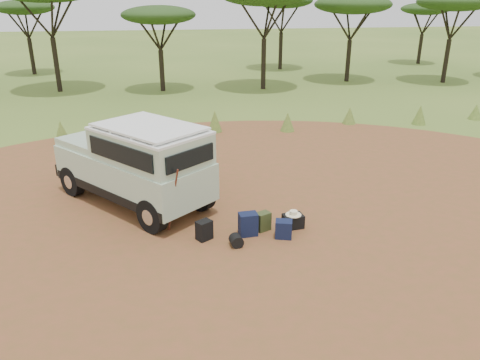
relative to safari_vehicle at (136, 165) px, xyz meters
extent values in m
plane|color=#4E6E27|center=(2.90, -2.00, -1.12)|extent=(140.00, 140.00, 0.00)
cylinder|color=brown|center=(2.90, -2.00, -1.11)|extent=(23.00, 23.00, 0.01)
cone|color=#4E6E27|center=(-3.10, 6.30, -0.69)|extent=(0.60, 0.60, 0.85)
cone|color=#4E6E27|center=(-0.10, 7.20, -0.77)|extent=(0.60, 0.60, 0.70)
cone|color=#4E6E27|center=(2.90, 6.80, -0.67)|extent=(0.60, 0.60, 0.90)
cone|color=#4E6E27|center=(5.90, 6.40, -0.72)|extent=(0.60, 0.60, 0.80)
cone|color=#4E6E27|center=(8.90, 7.10, -0.74)|extent=(0.60, 0.60, 0.75)
cone|color=#4E6E27|center=(11.90, 6.50, -0.69)|extent=(0.60, 0.60, 0.85)
cone|color=#4E6E27|center=(14.90, 6.90, -0.77)|extent=(0.60, 0.60, 0.70)
cylinder|color=black|center=(-5.10, 17.00, 0.41)|extent=(0.28, 0.28, 3.06)
cylinder|color=black|center=(0.90, 16.20, 0.05)|extent=(0.28, 0.28, 2.34)
ellipsoid|color=#1C3312|center=(0.90, 16.20, 3.15)|extent=(4.20, 4.20, 1.05)
cylinder|color=black|center=(6.90, 15.80, 0.34)|extent=(0.28, 0.28, 2.93)
cylinder|color=black|center=(12.90, 17.50, 0.19)|extent=(0.28, 0.28, 2.61)
ellipsoid|color=#1C3312|center=(12.90, 17.50, 3.64)|extent=(4.80, 4.80, 1.20)
cylinder|color=black|center=(18.90, 16.00, 0.23)|extent=(0.28, 0.28, 2.70)
ellipsoid|color=#1C3312|center=(18.90, 16.00, 3.80)|extent=(4.60, 4.60, 1.15)
cylinder|color=black|center=(-8.10, 24.00, 0.12)|extent=(0.28, 0.28, 2.48)
ellipsoid|color=#1C3312|center=(-8.10, 24.00, 3.39)|extent=(4.00, 4.00, 1.00)
cylinder|color=black|center=(9.90, 23.50, 0.23)|extent=(0.28, 0.28, 2.70)
ellipsoid|color=#1C3312|center=(9.90, 23.50, 3.80)|extent=(4.50, 4.50, 1.12)
cylinder|color=black|center=(21.90, 24.50, 0.05)|extent=(0.28, 0.28, 2.34)
ellipsoid|color=#1C3312|center=(21.90, 24.50, 3.15)|extent=(3.80, 3.80, 0.95)
cube|color=#ACC6A9|center=(-0.10, 0.12, -0.21)|extent=(4.39, 4.72, 0.97)
cube|color=black|center=(-0.10, 0.12, -0.57)|extent=(4.36, 4.67, 0.24)
cube|color=#ACC6A9|center=(0.43, -0.51, 0.66)|extent=(3.21, 3.34, 0.76)
cube|color=white|center=(0.43, -0.51, 1.07)|extent=(3.24, 3.36, 0.06)
cube|color=white|center=(0.43, -0.51, 1.17)|extent=(3.01, 3.12, 0.05)
cube|color=#ACC6A9|center=(-1.03, 1.23, 0.38)|extent=(2.44, 2.43, 0.20)
cube|color=black|center=(-0.48, 0.56, 0.70)|extent=(1.29, 1.13, 0.54)
cube|color=black|center=(-0.28, -1.10, 0.70)|extent=(1.59, 1.87, 0.46)
cube|color=black|center=(1.13, 0.09, 0.70)|extent=(1.59, 1.87, 0.46)
cube|color=black|center=(1.35, -1.61, 0.66)|extent=(1.19, 1.01, 0.42)
cube|color=black|center=(-1.62, 1.92, -0.51)|extent=(1.50, 1.30, 0.35)
cylinder|color=black|center=(-1.70, 2.01, 0.31)|extent=(1.05, 0.90, 0.07)
cylinder|color=black|center=(-1.70, 2.01, -0.23)|extent=(1.05, 0.90, 0.07)
cylinder|color=silver|center=(-1.93, 1.84, 0.10)|extent=(0.22, 0.20, 0.22)
cylinder|color=silver|center=(-1.49, 2.21, 0.10)|extent=(0.22, 0.20, 0.22)
cube|color=white|center=(-1.67, 1.98, -0.39)|extent=(0.35, 0.31, 0.12)
cylinder|color=black|center=(0.26, 1.08, 0.58)|extent=(0.11, 0.11, 0.84)
cylinder|color=black|center=(-1.84, 0.92, -0.69)|extent=(0.77, 0.84, 0.86)
cylinder|color=black|center=(-0.59, 1.97, -0.69)|extent=(0.77, 0.84, 0.86)
cylinder|color=black|center=(0.39, -1.73, -0.69)|extent=(0.77, 0.84, 0.86)
cylinder|color=black|center=(1.64, -0.68, -0.69)|extent=(0.77, 0.84, 0.86)
cylinder|color=#602816|center=(0.90, -1.88, -0.28)|extent=(0.35, 0.37, 1.68)
cube|color=black|center=(1.57, -2.32, -0.88)|extent=(0.43, 0.40, 0.47)
cube|color=#121939|center=(2.61, -2.27, -0.84)|extent=(0.45, 0.33, 0.56)
cube|color=#3B4721|center=(3.01, -2.10, -0.88)|extent=(0.41, 0.36, 0.47)
cube|color=#121939|center=(3.41, -2.54, -0.90)|extent=(0.46, 0.39, 0.44)
cube|color=black|center=(3.77, -2.09, -0.95)|extent=(0.52, 0.40, 0.34)
cylinder|color=black|center=(2.25, -2.76, -0.98)|extent=(0.32, 0.32, 0.28)
cylinder|color=#F4E4B7|center=(3.77, -2.09, -0.77)|extent=(0.38, 0.38, 0.02)
cylinder|color=#F4E4B7|center=(3.77, -2.09, -0.71)|extent=(0.19, 0.19, 0.10)
camera|label=1|loc=(0.78, -11.97, 4.22)|focal=35.00mm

